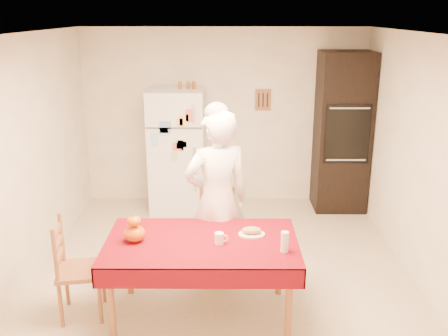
{
  "coord_description": "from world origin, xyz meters",
  "views": [
    {
      "loc": [
        0.03,
        -4.79,
        2.7
      ],
      "look_at": [
        0.01,
        0.2,
        1.12
      ],
      "focal_mm": 40.0,
      "sensor_mm": 36.0,
      "label": 1
    }
  ],
  "objects_px": {
    "seated_woman": "(217,200)",
    "dining_table": "(202,248)",
    "oven_cabinet": "(342,132)",
    "wine_glass": "(285,242)",
    "coffee_mug": "(219,238)",
    "bread_plate": "(252,234)",
    "refrigerator": "(177,151)",
    "pumpkin_lower": "(135,233)",
    "chair_far": "(214,227)",
    "chair_left": "(73,265)"
  },
  "relations": [
    {
      "from": "chair_left",
      "to": "pumpkin_lower",
      "type": "distance_m",
      "value": 0.67
    },
    {
      "from": "chair_far",
      "to": "coffee_mug",
      "type": "relative_size",
      "value": 9.5
    },
    {
      "from": "seated_woman",
      "to": "wine_glass",
      "type": "relative_size",
      "value": 10.42
    },
    {
      "from": "refrigerator",
      "to": "pumpkin_lower",
      "type": "xyz_separation_m",
      "value": [
        -0.12,
        -2.67,
        -0.02
      ]
    },
    {
      "from": "chair_far",
      "to": "pumpkin_lower",
      "type": "height_order",
      "value": "chair_far"
    },
    {
      "from": "refrigerator",
      "to": "bread_plate",
      "type": "height_order",
      "value": "refrigerator"
    },
    {
      "from": "seated_woman",
      "to": "coffee_mug",
      "type": "relative_size",
      "value": 18.35
    },
    {
      "from": "dining_table",
      "to": "pumpkin_lower",
      "type": "xyz_separation_m",
      "value": [
        -0.59,
        -0.0,
        0.14
      ]
    },
    {
      "from": "dining_table",
      "to": "oven_cabinet",
      "type": "bearing_deg",
      "value": 56.26
    },
    {
      "from": "seated_woman",
      "to": "bread_plate",
      "type": "distance_m",
      "value": 0.59
    },
    {
      "from": "wine_glass",
      "to": "bread_plate",
      "type": "distance_m",
      "value": 0.41
    },
    {
      "from": "seated_woman",
      "to": "coffee_mug",
      "type": "xyz_separation_m",
      "value": [
        0.03,
        -0.64,
        -0.11
      ]
    },
    {
      "from": "pumpkin_lower",
      "to": "chair_left",
      "type": "bearing_deg",
      "value": 177.85
    },
    {
      "from": "oven_cabinet",
      "to": "pumpkin_lower",
      "type": "height_order",
      "value": "oven_cabinet"
    },
    {
      "from": "oven_cabinet",
      "to": "pumpkin_lower",
      "type": "xyz_separation_m",
      "value": [
        -2.4,
        -2.72,
        -0.27
      ]
    },
    {
      "from": "chair_far",
      "to": "seated_woman",
      "type": "bearing_deg",
      "value": -63.13
    },
    {
      "from": "coffee_mug",
      "to": "bread_plate",
      "type": "bearing_deg",
      "value": 29.91
    },
    {
      "from": "refrigerator",
      "to": "dining_table",
      "type": "distance_m",
      "value": 2.72
    },
    {
      "from": "seated_woman",
      "to": "wine_glass",
      "type": "distance_m",
      "value": 0.98
    },
    {
      "from": "bread_plate",
      "to": "oven_cabinet",
      "type": "bearing_deg",
      "value": 62.29
    },
    {
      "from": "coffee_mug",
      "to": "wine_glass",
      "type": "relative_size",
      "value": 0.57
    },
    {
      "from": "seated_woman",
      "to": "pumpkin_lower",
      "type": "distance_m",
      "value": 0.93
    },
    {
      "from": "wine_glass",
      "to": "bread_plate",
      "type": "relative_size",
      "value": 0.73
    },
    {
      "from": "seated_woman",
      "to": "dining_table",
      "type": "bearing_deg",
      "value": 58.9
    },
    {
      "from": "refrigerator",
      "to": "seated_woman",
      "type": "bearing_deg",
      "value": -74.15
    },
    {
      "from": "dining_table",
      "to": "bread_plate",
      "type": "relative_size",
      "value": 7.08
    },
    {
      "from": "chair_far",
      "to": "wine_glass",
      "type": "height_order",
      "value": "chair_far"
    },
    {
      "from": "refrigerator",
      "to": "oven_cabinet",
      "type": "bearing_deg",
      "value": 1.18
    },
    {
      "from": "refrigerator",
      "to": "dining_table",
      "type": "xyz_separation_m",
      "value": [
        0.46,
        -2.67,
        -0.16
      ]
    },
    {
      "from": "refrigerator",
      "to": "chair_far",
      "type": "bearing_deg",
      "value": -73.15
    },
    {
      "from": "chair_left",
      "to": "coffee_mug",
      "type": "height_order",
      "value": "chair_left"
    },
    {
      "from": "coffee_mug",
      "to": "bread_plate",
      "type": "xyz_separation_m",
      "value": [
        0.29,
        0.17,
        -0.04
      ]
    },
    {
      "from": "pumpkin_lower",
      "to": "wine_glass",
      "type": "height_order",
      "value": "wine_glass"
    },
    {
      "from": "oven_cabinet",
      "to": "chair_left",
      "type": "relative_size",
      "value": 2.32
    },
    {
      "from": "chair_far",
      "to": "bread_plate",
      "type": "height_order",
      "value": "chair_far"
    },
    {
      "from": "oven_cabinet",
      "to": "seated_woman",
      "type": "relative_size",
      "value": 1.2
    },
    {
      "from": "chair_left",
      "to": "bread_plate",
      "type": "xyz_separation_m",
      "value": [
        1.62,
        0.1,
        0.26
      ]
    },
    {
      "from": "oven_cabinet",
      "to": "seated_woman",
      "type": "bearing_deg",
      "value": -128.41
    },
    {
      "from": "refrigerator",
      "to": "bread_plate",
      "type": "xyz_separation_m",
      "value": [
        0.91,
        -2.56,
        -0.08
      ]
    },
    {
      "from": "chair_far",
      "to": "pumpkin_lower",
      "type": "bearing_deg",
      "value": -110.03
    },
    {
      "from": "oven_cabinet",
      "to": "chair_far",
      "type": "relative_size",
      "value": 2.32
    },
    {
      "from": "pumpkin_lower",
      "to": "bread_plate",
      "type": "distance_m",
      "value": 1.04
    },
    {
      "from": "bread_plate",
      "to": "wine_glass",
      "type": "bearing_deg",
      "value": -49.75
    },
    {
      "from": "oven_cabinet",
      "to": "wine_glass",
      "type": "relative_size",
      "value": 12.5
    },
    {
      "from": "oven_cabinet",
      "to": "dining_table",
      "type": "xyz_separation_m",
      "value": [
        -1.82,
        -2.72,
        -0.41
      ]
    },
    {
      "from": "oven_cabinet",
      "to": "pumpkin_lower",
      "type": "bearing_deg",
      "value": -131.44
    },
    {
      "from": "coffee_mug",
      "to": "wine_glass",
      "type": "xyz_separation_m",
      "value": [
        0.55,
        -0.14,
        0.04
      ]
    },
    {
      "from": "dining_table",
      "to": "chair_far",
      "type": "relative_size",
      "value": 1.79
    },
    {
      "from": "refrigerator",
      "to": "oven_cabinet",
      "type": "distance_m",
      "value": 2.29
    },
    {
      "from": "coffee_mug",
      "to": "dining_table",
      "type": "bearing_deg",
      "value": 161.16
    }
  ]
}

